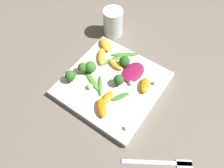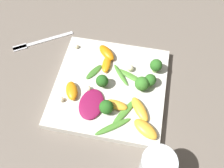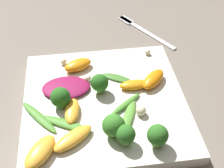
{
  "view_description": "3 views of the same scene",
  "coord_description": "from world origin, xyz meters",
  "views": [
    {
      "loc": [
        0.22,
        -0.31,
        0.6
      ],
      "look_at": [
        0.01,
        -0.02,
        0.05
      ],
      "focal_mm": 35.0,
      "sensor_mm": 36.0,
      "label": 1
    },
    {
      "loc": [
        -0.08,
        0.36,
        0.61
      ],
      "look_at": [
        -0.01,
        0.01,
        0.04
      ],
      "focal_mm": 42.0,
      "sensor_mm": 36.0,
      "label": 2
    },
    {
      "loc": [
        -0.4,
        0.04,
        0.43
      ],
      "look_at": [
        0.01,
        -0.02,
        0.05
      ],
      "focal_mm": 50.0,
      "sensor_mm": 36.0,
      "label": 3
    }
  ],
  "objects": [
    {
      "name": "broccoli_floret_1",
      "position": [
        0.02,
        0.01,
        0.05
      ],
      "size": [
        0.03,
        0.03,
        0.04
      ],
      "color": "#7A9E51",
      "rests_on": "plate"
    },
    {
      "name": "orange_segment_2",
      "position": [
        -0.03,
        0.06,
        0.03
      ],
      "size": [
        0.06,
        0.03,
        0.02
      ],
      "color": "#FCAD33",
      "rests_on": "plate"
    },
    {
      "name": "macadamia_nut_0",
      "position": [
        0.12,
        -0.11,
        0.03
      ],
      "size": [
        0.01,
        0.01,
        0.01
      ],
      "color": "beige",
      "rests_on": "plate"
    },
    {
      "name": "orange_segment_3",
      "position": [
        -0.09,
        0.06,
        0.03
      ],
      "size": [
        0.06,
        0.08,
        0.02
      ],
      "color": "#FCAD33",
      "rests_on": "plate"
    },
    {
      "name": "arugula_sprig_4",
      "position": [
        -0.03,
        0.12,
        0.03
      ],
      "size": [
        0.09,
        0.07,
        0.01
      ],
      "color": "#47842D",
      "rests_on": "plate"
    },
    {
      "name": "arugula_sprig_1",
      "position": [
        0.05,
        -0.03,
        0.03
      ],
      "size": [
        0.05,
        0.06,
        0.01
      ],
      "color": "#3D7528",
      "rests_on": "plate"
    },
    {
      "name": "macadamia_nut_2",
      "position": [
        0.05,
        0.03,
        0.03
      ],
      "size": [
        0.01,
        0.01,
        0.01
      ],
      "color": "beige",
      "rests_on": "plate"
    },
    {
      "name": "arugula_sprig_3",
      "position": [
        -0.05,
        0.07,
        0.03
      ],
      "size": [
        0.06,
        0.09,
        0.01
      ],
      "color": "#47842D",
      "rests_on": "plate"
    },
    {
      "name": "orange_segment_0",
      "position": [
        -0.11,
        0.11,
        0.03
      ],
      "size": [
        0.07,
        0.06,
        0.02
      ],
      "color": "#FCAD33",
      "rests_on": "plate"
    },
    {
      "name": "orange_segment_1",
      "position": [
        0.03,
        -0.1,
        0.03
      ],
      "size": [
        0.06,
        0.06,
        0.02
      ],
      "color": "orange",
      "rests_on": "plate"
    },
    {
      "name": "macadamia_nut_1",
      "position": [
        -0.05,
        -0.06,
        0.03
      ],
      "size": [
        0.02,
        0.02,
        0.02
      ],
      "color": "beige",
      "rests_on": "plate"
    },
    {
      "name": "orange_segment_5",
      "position": [
        0.02,
        -0.06,
        0.03
      ],
      "size": [
        0.02,
        0.06,
        0.02
      ],
      "color": "orange",
      "rests_on": "plate"
    },
    {
      "name": "broccoli_floret_4",
      "position": [
        -0.08,
        -0.01,
        0.05
      ],
      "size": [
        0.04,
        0.04,
        0.04
      ],
      "color": "#84AD5B",
      "rests_on": "plate"
    },
    {
      "name": "radicchio_leaf_0",
      "position": [
        0.03,
        0.07,
        0.03
      ],
      "size": [
        0.06,
        0.09,
        0.01
      ],
      "color": "maroon",
      "rests_on": "plate"
    },
    {
      "name": "broccoli_floret_3",
      "position": [
        -0.11,
        -0.07,
        0.05
      ],
      "size": [
        0.03,
        0.03,
        0.04
      ],
      "color": "#84AD5B",
      "rests_on": "plate"
    },
    {
      "name": "fork",
      "position": [
        0.25,
        -0.12,
        0.0
      ],
      "size": [
        0.17,
        0.12,
        0.01
      ],
      "color": "silver",
      "rests_on": "ground_plane"
    },
    {
      "name": "ground_plane",
      "position": [
        0.0,
        0.0,
        0.0
      ],
      "size": [
        2.4,
        2.4,
        0.0
      ],
      "primitive_type": "plane",
      "color": "#6B6056"
    },
    {
      "name": "arugula_sprig_0",
      "position": [
        -0.02,
        -0.03,
        0.03
      ],
      "size": [
        0.06,
        0.07,
        0.01
      ],
      "color": "#47842D",
      "rests_on": "plate"
    },
    {
      "name": "macadamia_nut_3",
      "position": [
        0.11,
        0.07,
        0.03
      ],
      "size": [
        0.01,
        0.01,
        0.01
      ],
      "color": "beige",
      "rests_on": "plate"
    },
    {
      "name": "broccoli_floret_2",
      "position": [
        -0.01,
        0.08,
        0.04
      ],
      "size": [
        0.04,
        0.04,
        0.04
      ],
      "color": "#84AD5B",
      "rests_on": "plate"
    },
    {
      "name": "arugula_sprig_2",
      "position": [
        -0.05,
        -0.03,
        0.03
      ],
      "size": [
        0.09,
        0.05,
        0.01
      ],
      "color": "#518E33",
      "rests_on": "plate"
    },
    {
      "name": "broccoli_floret_0",
      "position": [
        -0.1,
        -0.02,
        0.04
      ],
      "size": [
        0.03,
        0.03,
        0.04
      ],
      "color": "#84AD5B",
      "rests_on": "plate"
    },
    {
      "name": "orange_segment_4",
      "position": [
        0.09,
        0.04,
        0.03
      ],
      "size": [
        0.05,
        0.06,
        0.02
      ],
      "color": "orange",
      "rests_on": "plate"
    },
    {
      "name": "plate",
      "position": [
        0.0,
        0.0,
        0.01
      ],
      "size": [
        0.29,
        0.29,
        0.02
      ],
      "color": "silver",
      "rests_on": "ground_plane"
    }
  ]
}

